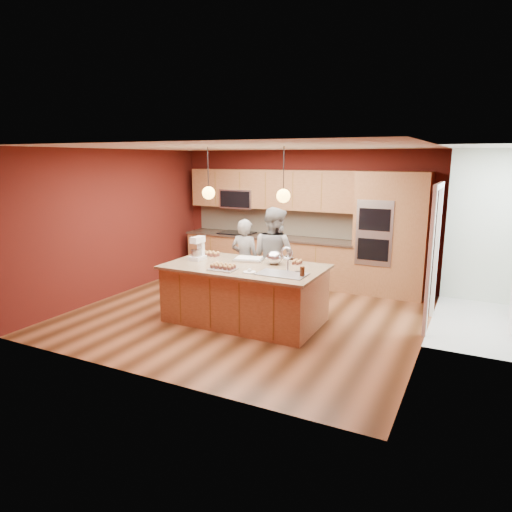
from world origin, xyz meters
The scene contains 24 objects.
floor centered at (0.00, 0.00, 0.00)m, with size 5.50×5.50×0.00m, color #422512.
ceiling centered at (0.00, 0.00, 2.70)m, with size 5.50×5.50×0.00m, color silver.
wall_back centered at (0.00, 2.50, 1.35)m, with size 5.50×5.50×0.00m, color #4E1610.
wall_front centered at (0.00, -2.50, 1.35)m, with size 5.50×5.50×0.00m, color #4E1610.
wall_left centered at (-2.75, 0.00, 1.35)m, with size 5.00×5.00×0.00m, color #4E1610.
wall_right centered at (2.75, 0.00, 1.35)m, with size 5.00×5.00×0.00m, color #4E1610.
cabinet_run centered at (-0.68, 2.25, 0.98)m, with size 3.74×0.64×2.30m.
oven_column centered at (1.85, 2.19, 1.15)m, with size 1.30×0.62×2.30m.
doorway_trim centered at (2.73, 0.80, 1.05)m, with size 0.08×1.11×2.20m, color silver, non-canonical shape.
pendant_left centered at (-0.53, -0.28, 2.00)m, with size 0.20×0.20×0.80m.
pendant_right centered at (0.74, -0.28, 2.00)m, with size 0.20×0.20×0.80m.
island centered at (0.12, -0.28, 0.46)m, with size 2.45×1.37×1.28m.
person_left centered at (-0.39, 0.66, 0.74)m, with size 0.54×0.36×1.49m, color black.
person_right centered at (0.18, 0.66, 0.86)m, with size 0.84×0.65×1.73m, color slate.
stand_mixer centered at (-0.79, -0.24, 1.06)m, with size 0.21×0.29×0.38m.
sheet_cake centered at (-0.01, 0.07, 0.92)m, with size 0.54×0.45×0.05m.
cooling_rack centered at (-0.06, -0.68, 0.91)m, with size 0.39×0.28×0.02m, color #ACADB3.
mixing_bowl centered at (0.48, 0.00, 1.01)m, with size 0.26×0.26×0.22m, color silver.
plate centered at (0.37, -0.65, 0.91)m, with size 0.19×0.19×0.01m, color silver.
tumbler centered at (1.14, -0.51, 0.97)m, with size 0.07×0.07×0.14m, color #3B1C0D.
phone centered at (1.02, -0.30, 0.91)m, with size 0.13×0.07×0.01m, color black.
cupcakes_left centered at (-0.77, 0.09, 0.94)m, with size 0.35×0.17×0.08m, color #B18245, non-canonical shape.
cupcakes_rack centered at (-0.07, -0.64, 0.95)m, with size 0.38×0.23×0.07m, color #B18245, non-canonical shape.
cupcakes_right centered at (0.79, 0.20, 0.93)m, with size 0.14×0.21×0.06m, color #B18245, non-canonical shape.
Camera 1 is at (3.35, -6.36, 2.53)m, focal length 32.00 mm.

